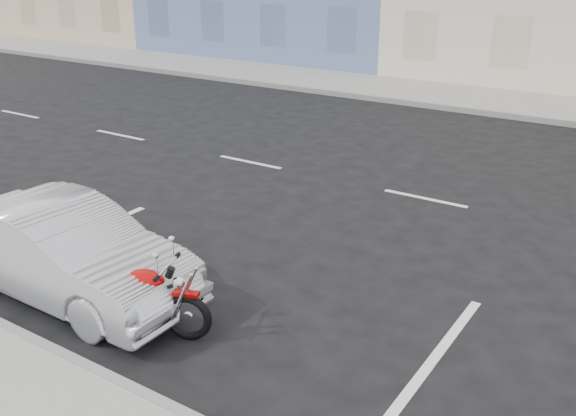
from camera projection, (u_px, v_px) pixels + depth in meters
name	position (u px, v px, depth m)	size (l,w,h in m)	color
ground	(538.00, 222.00, 10.75)	(120.00, 120.00, 0.00)	black
sidewalk_far	(441.00, 95.00, 20.03)	(80.00, 3.40, 0.15)	gray
curb_far	(420.00, 104.00, 18.71)	(80.00, 0.12, 0.16)	gray
motorcycle	(189.00, 307.00, 7.33)	(1.80, 0.85, 0.94)	black
sedan_silver	(65.00, 251.00, 8.24)	(1.33, 3.83, 1.26)	#B9BBC2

